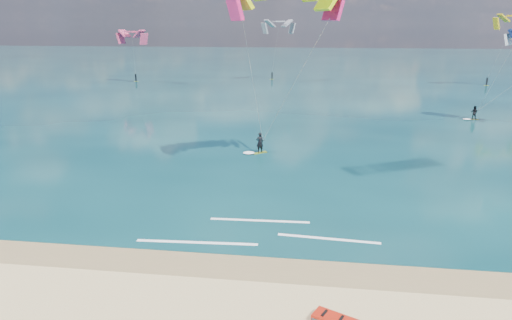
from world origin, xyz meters
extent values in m
plane|color=tan|center=(0.00, 40.00, 0.00)|extent=(320.00, 320.00, 0.00)
cube|color=brown|center=(0.00, 3.00, 0.00)|extent=(320.00, 2.40, 0.01)
cube|color=#092B32|center=(0.00, 104.00, 0.02)|extent=(320.00, 200.00, 0.04)
cube|color=#ADCE18|center=(-1.38, 22.13, 0.07)|extent=(1.29, 1.19, 0.06)
imported|color=black|center=(-1.38, 22.13, 0.97)|extent=(0.77, 0.70, 1.77)
cylinder|color=black|center=(-1.09, 21.83, 1.23)|extent=(0.44, 0.38, 0.04)
cube|color=gold|center=(21.59, 39.72, 0.07)|extent=(1.23, 0.41, 0.05)
imported|color=black|center=(21.59, 39.72, 0.85)|extent=(0.94, 0.88, 1.55)
cylinder|color=black|center=(21.86, 39.45, 1.12)|extent=(0.49, 0.05, 0.04)
cube|color=white|center=(-2.50, 5.00, 0.04)|extent=(6.26, 0.58, 0.01)
cube|color=white|center=(4.18, 6.30, 0.04)|extent=(5.30, 0.62, 0.01)
cube|color=white|center=(0.35, 8.10, 0.04)|extent=(5.66, 0.45, 0.01)
camera|label=1|loc=(3.25, -15.51, 10.76)|focal=32.00mm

